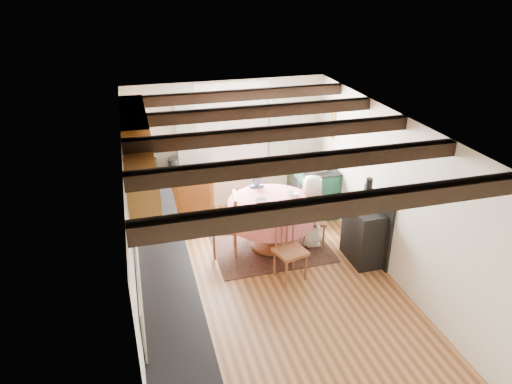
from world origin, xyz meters
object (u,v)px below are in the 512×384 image
object	(u,v)px
dining_table	(271,225)
child_right	(311,211)
chair_near	(291,249)
cup	(293,198)
aga_range	(314,188)
chair_right	(314,218)
chair_left	(224,225)
child_far	(256,202)
cast_iron_stove	(365,220)

from	to	relation	value
dining_table	child_right	bearing A→B (deg)	-4.67
chair_near	cup	xyz separation A→B (m)	(0.32, 0.84, 0.39)
aga_range	child_right	xyz separation A→B (m)	(-0.49, -1.10, 0.15)
chair_right	cup	size ratio (longest dim) A/B	9.29
aga_range	cup	world-z (taller)	cup
chair_near	chair_right	bearing A→B (deg)	35.71
chair_left	aga_range	distance (m)	2.17
child_far	cup	distance (m)	0.85
chair_near	child_far	distance (m)	1.50
child_right	cup	size ratio (longest dim) A/B	12.02
child_far	child_right	size ratio (longest dim) A/B	0.88
dining_table	cast_iron_stove	xyz separation A→B (m)	(1.27, -0.72, 0.28)
child_far	aga_range	bearing A→B (deg)	-150.31
dining_table	chair_near	world-z (taller)	chair_near
chair_left	cast_iron_stove	bearing A→B (deg)	79.16
chair_near	cup	distance (m)	0.98
cast_iron_stove	cup	bearing A→B (deg)	143.35
cup	aga_range	bearing A→B (deg)	53.16
aga_range	cast_iron_stove	size ratio (longest dim) A/B	0.72
chair_near	child_right	world-z (taller)	child_right
dining_table	chair_left	bearing A→B (deg)	177.34
chair_near	child_right	xyz separation A→B (m)	(0.64, 0.82, 0.12)
cast_iron_stove	child_right	bearing A→B (deg)	132.24
dining_table	chair_left	distance (m)	0.77
chair_left	child_right	world-z (taller)	child_right
dining_table	chair_near	size ratio (longest dim) A/B	1.41
chair_left	child_far	xyz separation A→B (m)	(0.69, 0.58, 0.02)
chair_near	child_far	bearing A→B (deg)	79.43
chair_left	chair_right	distance (m)	1.47
cast_iron_stove	child_far	xyz separation A→B (m)	(-1.34, 1.33, -0.16)
aga_range	cast_iron_stove	distance (m)	1.78
dining_table	cup	distance (m)	0.58
chair_right	dining_table	bearing A→B (deg)	99.98
cast_iron_stove	child_far	world-z (taller)	cast_iron_stove
chair_left	child_far	bearing A→B (deg)	139.77
dining_table	aga_range	xyz separation A→B (m)	(1.16, 1.05, 0.04)
dining_table	chair_right	size ratio (longest dim) A/B	1.46
chair_left	chair_right	xyz separation A→B (m)	(1.47, -0.10, -0.04)
child_far	dining_table	bearing A→B (deg)	107.30
child_right	aga_range	bearing A→B (deg)	-15.13
chair_left	cast_iron_stove	xyz separation A→B (m)	(2.03, -0.75, 0.18)
child_far	cast_iron_stove	bearing A→B (deg)	145.58
chair_right	aga_range	xyz separation A→B (m)	(0.45, 1.11, -0.01)
child_far	chair_right	bearing A→B (deg)	149.35
chair_near	child_right	size ratio (longest dim) A/B	0.80
aga_range	child_far	xyz separation A→B (m)	(-1.23, -0.43, 0.08)
chair_near	cast_iron_stove	world-z (taller)	cast_iron_stove
dining_table	child_far	xyz separation A→B (m)	(-0.07, 0.62, 0.12)
aga_range	cup	distance (m)	1.41
chair_near	chair_left	distance (m)	1.21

